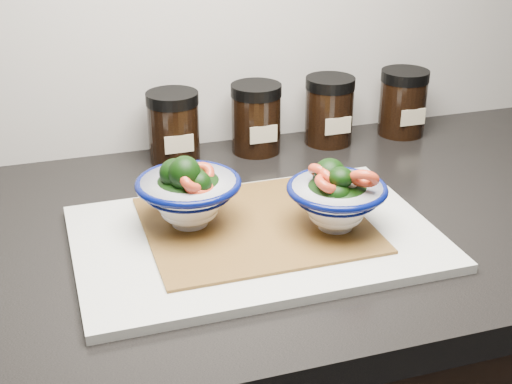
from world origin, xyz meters
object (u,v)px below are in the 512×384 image
object	(u,v)px
bowl_left	(189,193)
spice_jar_a	(174,127)
cutting_board	(255,238)
bowl_right	(336,198)
spice_jar_c	(329,110)
spice_jar_d	(403,102)
spice_jar_b	(256,118)

from	to	relation	value
bowl_left	spice_jar_a	size ratio (longest dim) A/B	1.19
cutting_board	bowl_right	distance (m)	0.11
spice_jar_c	spice_jar_d	bearing A→B (deg)	0.00
cutting_board	bowl_right	bearing A→B (deg)	-10.91
spice_jar_b	spice_jar_a	bearing A→B (deg)	180.00
bowl_right	spice_jar_c	bearing A→B (deg)	68.42
spice_jar_d	bowl_right	bearing A→B (deg)	-130.01
cutting_board	spice_jar_d	xyz separation A→B (m)	(0.36, 0.29, 0.05)
spice_jar_c	spice_jar_d	size ratio (longest dim) A/B	1.00
cutting_board	spice_jar_c	bearing A→B (deg)	52.61
bowl_right	spice_jar_d	world-z (taller)	same
bowl_right	spice_jar_c	xyz separation A→B (m)	(0.12, 0.31, 0.00)
spice_jar_a	spice_jar_d	distance (m)	0.40
bowl_right	spice_jar_b	bearing A→B (deg)	91.03
cutting_board	spice_jar_d	bearing A→B (deg)	38.94
bowl_left	spice_jar_d	bearing A→B (deg)	29.68
bowl_right	spice_jar_d	distance (m)	0.40
bowl_left	bowl_right	bearing A→B (deg)	-19.89
spice_jar_a	spice_jar_d	bearing A→B (deg)	0.00
cutting_board	spice_jar_d	size ratio (longest dim) A/B	3.98
cutting_board	bowl_left	xyz separation A→B (m)	(-0.07, 0.04, 0.05)
bowl_left	spice_jar_c	distance (m)	0.39
bowl_right	bowl_left	bearing A→B (deg)	160.11
bowl_right	spice_jar_d	bearing A→B (deg)	49.99
cutting_board	spice_jar_d	world-z (taller)	spice_jar_d
spice_jar_a	spice_jar_c	distance (m)	0.26
spice_jar_a	spice_jar_b	bearing A→B (deg)	0.00
spice_jar_a	spice_jar_c	world-z (taller)	same
bowl_left	spice_jar_b	bearing A→B (deg)	55.80
cutting_board	spice_jar_b	size ratio (longest dim) A/B	3.98
bowl_left	spice_jar_c	size ratio (longest dim) A/B	1.19
bowl_right	cutting_board	bearing A→B (deg)	169.09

